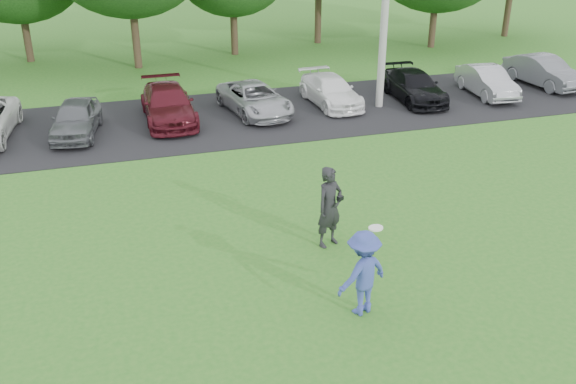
# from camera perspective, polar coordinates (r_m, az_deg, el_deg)

# --- Properties ---
(ground) EXTENTS (100.00, 100.00, 0.00)m
(ground) POSITION_cam_1_polar(r_m,az_deg,el_deg) (12.68, 4.66, -11.84)
(ground) COLOR #2A6C1F
(ground) RESTS_ON ground
(parking_lot) EXTENTS (32.00, 6.50, 0.03)m
(parking_lot) POSITION_cam_1_polar(r_m,az_deg,el_deg) (23.94, -6.60, 6.48)
(parking_lot) COLOR black
(parking_lot) RESTS_ON ground
(frisbee_player) EXTENTS (1.31, 1.02, 2.04)m
(frisbee_player) POSITION_cam_1_polar(r_m,az_deg,el_deg) (12.63, 6.67, -7.16)
(frisbee_player) COLOR #37469B
(frisbee_player) RESTS_ON ground
(camera_bystander) EXTENTS (0.85, 0.72, 1.97)m
(camera_bystander) POSITION_cam_1_polar(r_m,az_deg,el_deg) (14.88, 3.73, -1.34)
(camera_bystander) COLOR black
(camera_bystander) RESTS_ON ground
(parked_cars) EXTENTS (30.38, 4.69, 1.25)m
(parked_cars) POSITION_cam_1_polar(r_m,az_deg,el_deg) (23.80, -7.46, 7.86)
(parked_cars) COLOR silver
(parked_cars) RESTS_ON parking_lot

